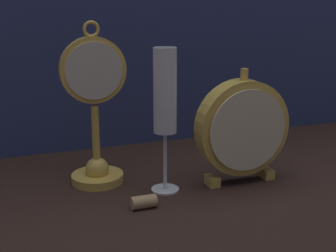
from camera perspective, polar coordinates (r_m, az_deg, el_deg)
name	(u,v)px	position (r m, az deg, el deg)	size (l,w,h in m)	color
ground_plane	(183,195)	(0.84, 1.90, -8.43)	(4.00, 4.00, 0.00)	black
pocket_watch_on_stand	(95,119)	(0.87, -8.87, 0.89)	(0.12, 0.10, 0.30)	gold
mantel_clock_silver	(242,128)	(0.87, 9.05, -0.28)	(0.18, 0.04, 0.22)	gold
champagne_flute	(165,100)	(0.81, -0.37, 3.14)	(0.05, 0.05, 0.26)	silver
wine_cork	(144,202)	(0.79, -2.96, -9.22)	(0.02, 0.02, 0.04)	tan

